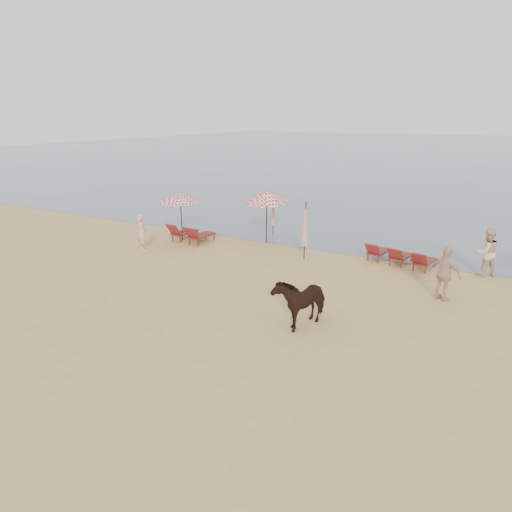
% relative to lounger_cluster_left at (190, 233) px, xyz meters
% --- Properties ---
extents(ground, '(120.00, 120.00, 0.00)m').
position_rel_lounger_cluster_left_xyz_m(ground, '(5.45, -8.43, -0.43)').
color(ground, tan).
rests_on(ground, ground).
extents(sea, '(160.00, 140.00, 0.06)m').
position_rel_lounger_cluster_left_xyz_m(sea, '(5.45, 71.57, -0.43)').
color(sea, '#51606B').
rests_on(sea, ground).
extents(lounger_cluster_left, '(1.89, 1.83, 0.62)m').
position_rel_lounger_cluster_left_xyz_m(lounger_cluster_left, '(0.00, 0.00, 0.00)').
color(lounger_cluster_left, maroon).
rests_on(lounger_cluster_left, ground).
extents(lounger_cluster_right, '(2.79, 2.00, 0.56)m').
position_rel_lounger_cluster_left_xyz_m(lounger_cluster_right, '(9.62, 1.28, -0.05)').
color(lounger_cluster_right, maroon).
rests_on(lounger_cluster_right, ground).
extents(umbrella_open_left_a, '(2.07, 2.07, 2.35)m').
position_rel_lounger_cluster_left_xyz_m(umbrella_open_left_a, '(-0.52, 0.07, 1.68)').
color(umbrella_open_left_a, black).
rests_on(umbrella_open_left_a, ground).
extents(umbrella_open_left_b, '(2.06, 2.10, 2.63)m').
position_rel_lounger_cluster_left_xyz_m(umbrella_open_left_b, '(3.38, 1.56, 1.84)').
color(umbrella_open_left_b, black).
rests_on(umbrella_open_left_b, ground).
extents(umbrella_closed_left, '(0.27, 0.27, 2.19)m').
position_rel_lounger_cluster_left_xyz_m(umbrella_closed_left, '(2.99, 3.09, 0.91)').
color(umbrella_closed_left, black).
rests_on(umbrella_closed_left, ground).
extents(umbrella_closed_right, '(0.30, 0.30, 2.50)m').
position_rel_lounger_cluster_left_xyz_m(umbrella_closed_right, '(5.89, 0.15, 1.10)').
color(umbrella_closed_right, black).
rests_on(umbrella_closed_right, ground).
extents(cow, '(1.31, 1.95, 1.51)m').
position_rel_lounger_cluster_left_xyz_m(cow, '(8.01, -5.50, 0.32)').
color(cow, black).
rests_on(cow, ground).
extents(beachgoer_left, '(0.72, 0.67, 1.65)m').
position_rel_lounger_cluster_left_xyz_m(beachgoer_left, '(-1.10, -2.09, 0.39)').
color(beachgoer_left, '#DFA68B').
rests_on(beachgoer_left, ground).
extents(beachgoer_right_a, '(1.15, 1.09, 1.87)m').
position_rel_lounger_cluster_left_xyz_m(beachgoer_right_a, '(12.71, 1.50, 0.50)').
color(beachgoer_right_a, '#E4B78E').
rests_on(beachgoer_right_a, ground).
extents(beachgoer_right_b, '(1.18, 0.87, 1.85)m').
position_rel_lounger_cluster_left_xyz_m(beachgoer_right_b, '(11.55, -1.73, 0.49)').
color(beachgoer_right_b, tan).
rests_on(beachgoer_right_b, ground).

